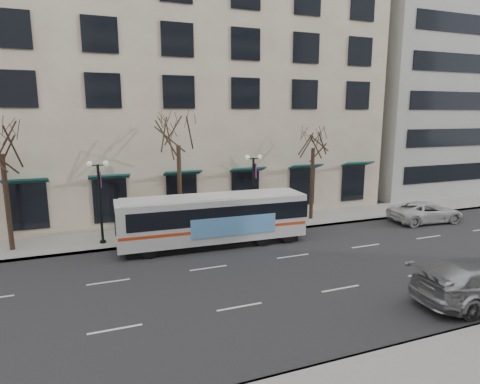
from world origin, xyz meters
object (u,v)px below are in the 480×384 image
tree_far_mid (178,130)px  white_pickup (426,212)px  lamp_post_right (253,188)px  city_bus (214,218)px  tree_far_left (0,137)px  lamp_post_left (100,198)px  tree_far_right (314,135)px

tree_far_mid → white_pickup: (17.74, -3.46, -6.14)m
lamp_post_right → city_bus: lamp_post_right is taller
tree_far_left → lamp_post_left: 6.29m
tree_far_left → tree_far_mid: bearing=0.0°
lamp_post_left → white_pickup: 23.02m
lamp_post_left → white_pickup: bearing=-7.2°
tree_far_left → white_pickup: (27.74, -3.46, -5.93)m
lamp_post_right → lamp_post_left: bearing=180.0°
tree_far_left → city_bus: (11.44, -3.01, -5.00)m
tree_far_right → lamp_post_left: (-14.99, -0.60, -3.48)m
tree_far_mid → white_pickup: 19.09m
tree_far_left → lamp_post_left: size_ratio=1.60×
tree_far_mid → lamp_post_left: 6.40m
lamp_post_left → lamp_post_right: same height
tree_far_right → white_pickup: (7.74, -3.46, -5.66)m
lamp_post_right → city_bus: size_ratio=0.45×
tree_far_left → white_pickup: bearing=-7.1°
lamp_post_left → city_bus: (6.43, -2.41, -1.25)m
tree_far_left → tree_far_mid: (10.00, 0.00, 0.21)m
tree_far_right → tree_far_mid: bearing=180.0°
white_pickup → city_bus: bearing=93.1°
lamp_post_left → white_pickup: lamp_post_left is taller
lamp_post_left → city_bus: lamp_post_left is taller
tree_far_mid → city_bus: bearing=-64.4°
tree_far_left → white_pickup: size_ratio=1.52×
tree_far_left → lamp_post_right: bearing=-2.3°
city_bus → lamp_post_left: bearing=161.5°
city_bus → tree_far_right: bearing=21.3°
tree_far_right → white_pickup: tree_far_right is taller
tree_far_right → tree_far_left: bearing=180.0°
white_pickup → tree_far_left: bearing=87.5°
tree_far_left → lamp_post_left: (5.01, -0.60, -3.75)m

